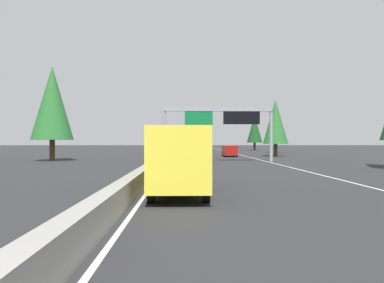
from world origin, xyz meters
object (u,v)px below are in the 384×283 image
(pickup_far_left, at_px, (195,145))
(sedan_far_center, at_px, (181,155))
(sedan_mid_left, at_px, (184,146))
(minivan_distant_a, at_px, (229,150))
(conifer_left_near, at_px, (52,103))
(conifer_right_distant, at_px, (255,129))
(conifer_right_mid, at_px, (276,122))
(box_truck_distant_b, at_px, (180,158))
(bus_near_right, at_px, (183,144))
(conifer_right_far, at_px, (276,127))
(sign_gantry_overhead, at_px, (219,118))
(sedan_near_center, at_px, (185,161))
(box_truck_mid_right, at_px, (196,144))

(pickup_far_left, xyz_separation_m, sedan_far_center, (-81.89, 3.82, -0.23))
(sedan_mid_left, bearing_deg, minivan_distant_a, -174.39)
(conifer_left_near, bearing_deg, conifer_right_distant, -32.61)
(conifer_right_mid, bearing_deg, box_truck_distant_b, 161.68)
(bus_near_right, relative_size, conifer_right_far, 1.36)
(conifer_right_far, bearing_deg, conifer_left_near, 132.18)
(sedan_mid_left, bearing_deg, sign_gantry_overhead, -177.27)
(conifer_right_mid, bearing_deg, sedan_far_center, 131.82)
(minivan_distant_a, distance_m, pickup_far_left, 69.62)
(sedan_near_center, height_order, bus_near_right, bus_near_right)
(sedan_near_center, xyz_separation_m, sedan_far_center, (14.64, 0.48, 0.00))
(bus_near_right, xyz_separation_m, conifer_right_far, (-0.84, -18.59, 3.41))
(conifer_left_near, bearing_deg, conifer_right_far, -47.82)
(conifer_right_distant, relative_size, conifer_left_near, 0.78)
(minivan_distant_a, relative_size, conifer_right_mid, 0.57)
(pickup_far_left, height_order, conifer_right_mid, conifer_right_mid)
(pickup_far_left, relative_size, conifer_right_distant, 0.63)
(box_truck_distant_b, relative_size, pickup_far_left, 1.52)
(sedan_mid_left, bearing_deg, sedan_far_center, 179.72)
(box_truck_distant_b, bearing_deg, sedan_far_center, 0.38)
(pickup_far_left, height_order, sedan_far_center, pickup_far_left)
(minivan_distant_a, bearing_deg, conifer_right_far, -31.29)
(bus_near_right, distance_m, conifer_right_distant, 28.03)
(bus_near_right, bearing_deg, box_truck_mid_right, -6.66)
(box_truck_mid_right, distance_m, conifer_right_mid, 49.78)
(conifer_right_mid, bearing_deg, conifer_left_near, 113.11)
(sedan_mid_left, distance_m, conifer_right_mid, 71.43)
(bus_near_right, bearing_deg, conifer_left_near, 153.76)
(sedan_near_center, height_order, conifer_right_far, conifer_right_far)
(conifer_right_far, relative_size, conifer_right_distant, 0.95)
(conifer_right_distant, bearing_deg, sedan_mid_left, 31.21)
(minivan_distant_a, xyz_separation_m, sedan_far_center, (-12.36, 7.33, -0.27))
(sedan_far_center, bearing_deg, conifer_right_distant, -19.09)
(box_truck_mid_right, bearing_deg, conifer_right_mid, -167.38)
(sedan_mid_left, relative_size, bus_near_right, 0.38)
(pickup_far_left, relative_size, conifer_right_far, 0.66)
(sign_gantry_overhead, height_order, sedan_mid_left, sign_gantry_overhead)
(conifer_right_mid, xyz_separation_m, conifer_left_near, (-12.81, 30.02, 1.64))
(box_truck_mid_right, height_order, conifer_right_distant, conifer_right_distant)
(bus_near_right, bearing_deg, conifer_right_distant, -40.79)
(pickup_far_left, distance_m, conifer_right_mid, 69.87)
(minivan_distant_a, bearing_deg, conifer_left_near, 118.08)
(sedan_near_center, distance_m, sedan_mid_left, 97.50)
(conifer_right_distant, height_order, conifer_left_near, conifer_left_near)
(conifer_right_far, height_order, conifer_right_distant, conifer_right_distant)
(minivan_distant_a, bearing_deg, box_truck_distant_b, 170.50)
(box_truck_distant_b, distance_m, conifer_left_near, 34.66)
(conifer_right_far, relative_size, conifer_left_near, 0.74)
(sign_gantry_overhead, relative_size, box_truck_mid_right, 1.49)
(box_truck_distant_b, xyz_separation_m, pickup_far_left, (112.15, -3.63, -0.70))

